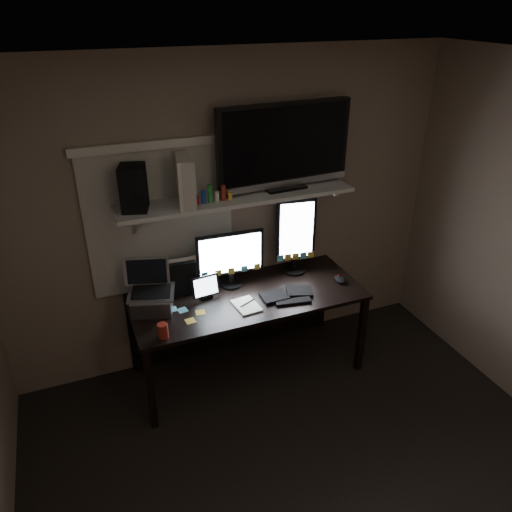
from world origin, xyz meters
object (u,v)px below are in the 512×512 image
keyboard (287,294)px  mouse (340,279)px  monitor_portrait (296,236)px  desk (242,306)px  tablet (205,287)px  tv (284,147)px  game_console (184,181)px  monitor_landscape (230,259)px  cup (163,331)px  laptop (151,289)px  speaker (134,188)px

keyboard → mouse: (0.49, 0.03, 0.01)m
keyboard → mouse: 0.49m
monitor_portrait → keyboard: bearing=-116.1°
desk → keyboard: keyboard is taller
keyboard → tablet: bearing=170.8°
desk → tv: tv is taller
keyboard → game_console: size_ratio=1.22×
monitor_portrait → keyboard: 0.50m
monitor_landscape → cup: (-0.65, -0.48, -0.18)m
monitor_landscape → keyboard: bearing=-38.2°
game_console → tv: bearing=14.4°
mouse → laptop: size_ratio=0.33×
monitor_landscape → speaker: 0.95m
tablet → mouse: bearing=-15.5°
mouse → speaker: bearing=165.7°
monitor_portrait → tablet: 0.85m
keyboard → tv: 1.12m
desk → keyboard: bearing=-40.5°
laptop → mouse: bearing=11.1°
monitor_portrait → desk: bearing=-162.8°
speaker → cup: bearing=-71.8°
laptop → speaker: bearing=113.4°
laptop → tv: 1.43m
monitor_landscape → desk: bearing=-39.8°
mouse → tablet: 1.10m
monitor_portrait → game_console: game_console is taller
monitor_landscape → cup: bearing=-141.0°
monitor_landscape → keyboard: size_ratio=1.28×
monitor_portrait → tv: bearing=174.9°
keyboard → laptop: laptop is taller
laptop → game_console: size_ratio=1.07×
tablet → laptop: (-0.41, -0.02, 0.09)m
keyboard → speaker: bearing=171.6°
tv → tablet: bearing=-171.6°
monitor_landscape → tv: (0.46, 0.04, 0.84)m
cup → desk: bearing=29.7°
tablet → tv: 1.21m
mouse → speaker: size_ratio=0.39×
monitor_portrait → speaker: (-1.24, 0.01, 0.58)m
laptop → tv: tv is taller
cup → game_console: (0.32, 0.46, 0.87)m
monitor_portrait → tv: size_ratio=0.62×
desk → keyboard: 0.42m
tv → keyboard: bearing=-110.5°
monitor_portrait → laptop: monitor_portrait is taller
monitor_portrait → cup: 1.35m
tablet → monitor_landscape: bearing=16.9°
tv → game_console: (-0.79, -0.06, -0.15)m
monitor_landscape → laptop: bearing=-166.4°
monitor_landscape → monitor_portrait: bearing=4.7°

